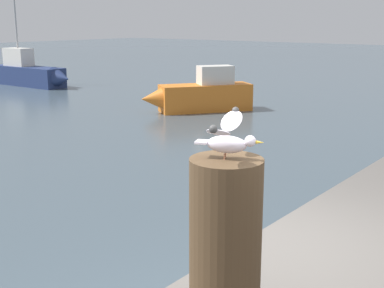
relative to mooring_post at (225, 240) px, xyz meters
name	(u,v)px	position (x,y,z in m)	size (l,w,h in m)	color
mooring_post	(225,240)	(0.00, 0.00, 0.00)	(0.43, 0.43, 1.00)	#4C3823
seagull	(228,137)	(0.00, 0.00, 0.63)	(0.60, 0.38, 0.25)	tan
boat_orange	(198,95)	(11.22, 8.82, -1.17)	(3.54, 2.84, 1.49)	orange
boat_navy	(32,73)	(11.88, 18.90, -1.13)	(1.18, 4.84, 5.04)	navy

